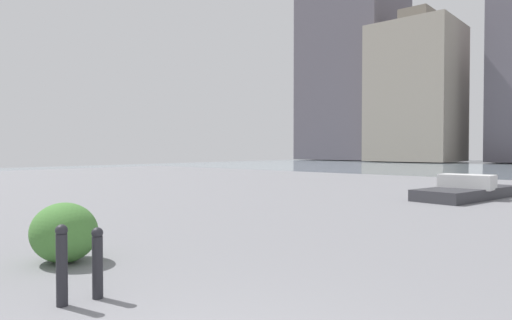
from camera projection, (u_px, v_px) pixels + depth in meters
name	position (u px, v px, depth m)	size (l,w,h in m)	color
building_annex	(416.00, 93.00, 64.27)	(11.56, 11.15, 22.09)	#9E9384
building_highrise	(353.00, 70.00, 76.30)	(14.99, 14.44, 33.08)	#5B5660
bollard_near	(98.00, 261.00, 4.99)	(0.13, 0.13, 0.81)	#232328
bollard_mid	(62.00, 264.00, 4.74)	(0.13, 0.13, 0.89)	#232328
shrub_round	(64.00, 232.00, 6.60)	(1.06, 0.95, 0.90)	#477F38
boat	(467.00, 192.00, 15.20)	(2.38, 4.91, 0.95)	#333338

